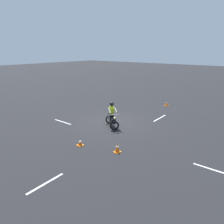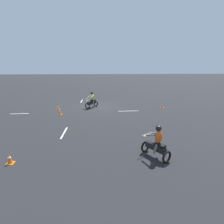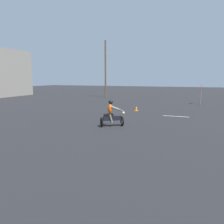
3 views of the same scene
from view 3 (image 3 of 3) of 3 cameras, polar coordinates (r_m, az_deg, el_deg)
motorcycle_rider_background at (r=13.39m, az=-0.15°, el=-0.74°), size 1.27×1.50×1.66m
stop_sign at (r=26.30m, az=22.23°, el=5.36°), size 0.70×0.08×2.30m
traffic_cone_near_left at (r=19.91m, az=6.37°, el=0.92°), size 0.32×0.32×0.45m
lane_stripe_n at (r=17.73m, az=16.31°, el=-1.08°), size 0.12×1.96×0.01m
utility_pole_near at (r=33.80m, az=-1.71°, el=11.11°), size 0.24×0.24×8.51m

